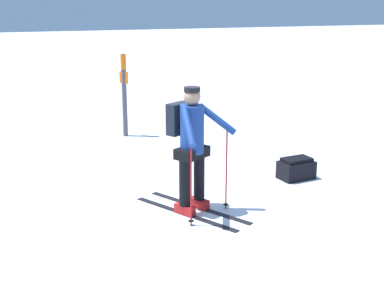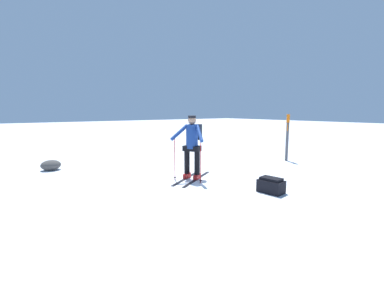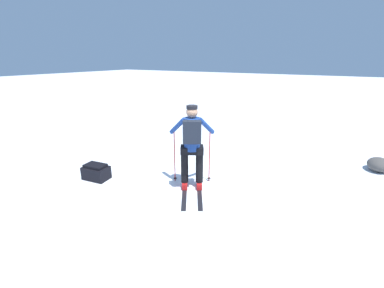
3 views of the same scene
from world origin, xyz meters
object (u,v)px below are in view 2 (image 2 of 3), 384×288
Objects in this scene: skier at (192,143)px; dropped_backpack at (271,185)px; trail_marker at (287,134)px; rock_boulder at (51,165)px.

skier is 2.92× the size of dropped_backpack.
trail_marker reaches higher than rock_boulder.
trail_marker is at bearing -151.01° from dropped_backpack.
skier reaches higher than rock_boulder.
dropped_backpack is at bearing 109.12° from skier.
trail_marker is at bearing 179.41° from skier.
skier reaches higher than dropped_backpack.
trail_marker is (-4.32, 0.04, 0.03)m from skier.
rock_boulder is at bearing -48.92° from skier.
dropped_backpack is at bearing 124.02° from rock_boulder.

